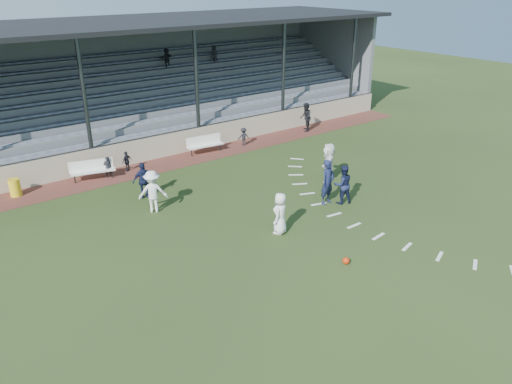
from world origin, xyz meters
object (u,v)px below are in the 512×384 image
player_navy_lead (328,182)px  trash_bin (15,187)px  player_white_lead (280,213)px  football (346,261)px  bench_left (92,168)px  official (306,117)px  bench_right (205,143)px

player_navy_lead → trash_bin: bearing=131.1°
player_white_lead → player_navy_lead: bearing=162.9°
football → bench_left: bearing=108.0°
trash_bin → player_navy_lead: size_ratio=0.40×
football → player_white_lead: size_ratio=0.15×
trash_bin → player_navy_lead: 13.47m
bench_left → player_white_lead: size_ratio=1.27×
player_navy_lead → official: 10.51m
bench_right → football: (-2.21, -12.46, -0.46)m
bench_right → player_navy_lead: size_ratio=1.06×
official → player_navy_lead: bearing=2.9°
trash_bin → player_white_lead: 11.85m
bench_left → trash_bin: bearing=-168.6°
football → player_navy_lead: (2.91, 3.87, 0.84)m
trash_bin → official: (16.65, -0.36, 0.48)m
bench_left → bench_right: same height
bench_left → trash_bin: 3.37m
football → official: official is taller
player_navy_lead → official: (6.38, 8.34, -0.07)m
trash_bin → bench_right: bearing=-0.7°
player_white_lead → player_navy_lead: 3.37m
bench_right → player_navy_lead: bearing=-79.8°
trash_bin → football: size_ratio=3.16×
bench_right → player_white_lead: 9.77m
bench_left → player_white_lead: bearing=-53.6°
football → player_white_lead: bearing=96.7°
bench_left → official: size_ratio=1.17×
trash_bin → football: 14.58m
bench_left → football: 13.01m
bench_left → player_navy_lead: size_ratio=1.06×
player_navy_lead → bench_right: bearing=86.0°
official → player_white_lead: bearing=-6.0°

